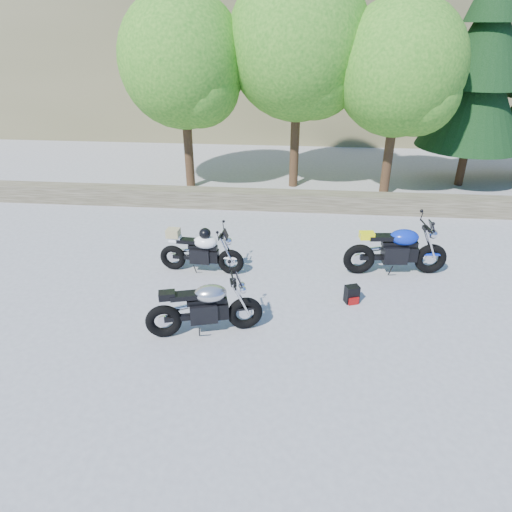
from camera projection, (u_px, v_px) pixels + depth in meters
The scene contains 10 objects.
ground at pixel (240, 318), 8.22m from camera, with size 90.00×90.00×0.00m, color gray.
stone_wall at pixel (264, 200), 12.98m from camera, with size 22.00×0.55×0.50m, color #46402F.
tree_decid_left at pixel (186, 66), 13.08m from camera, with size 3.67×3.67×5.62m.
tree_decid_mid at pixel (302, 50), 12.98m from camera, with size 4.08×4.08×6.24m.
tree_decid_right at pixel (404, 74), 12.46m from camera, with size 3.54×3.54×5.41m.
conifer_near at pixel (483, 64), 13.29m from camera, with size 3.17×3.17×7.06m.
silver_bike at pixel (205, 308), 7.62m from camera, with size 1.95×0.77×1.00m.
white_bike at pixel (201, 250), 9.53m from camera, with size 1.82×0.58×1.01m.
blue_bike at pixel (397, 250), 9.45m from camera, with size 2.17×0.69×1.09m.
backpack at pixel (352, 295), 8.60m from camera, with size 0.30×0.28×0.34m.
Camera 1 is at (0.92, -6.75, 4.74)m, focal length 32.00 mm.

